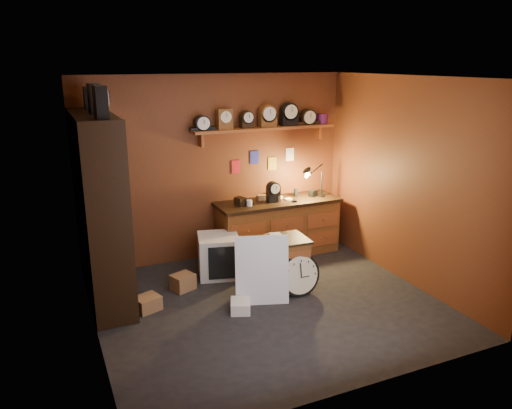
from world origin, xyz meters
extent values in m
plane|color=black|center=(0.00, 0.00, 0.00)|extent=(4.00, 4.00, 0.00)
cube|color=brown|center=(0.00, 1.80, 1.35)|extent=(4.00, 0.02, 2.70)
cube|color=brown|center=(0.00, -1.80, 1.35)|extent=(4.00, 0.02, 2.70)
cube|color=brown|center=(-2.00, 0.00, 1.35)|extent=(0.02, 3.60, 2.70)
cube|color=brown|center=(2.00, 0.00, 1.35)|extent=(0.02, 3.60, 2.70)
cube|color=beige|center=(0.00, 0.00, 2.70)|extent=(4.00, 3.60, 0.02)
cube|color=brown|center=(0.70, 1.65, 1.92)|extent=(2.20, 0.30, 0.04)
cube|color=brown|center=(-0.25, 1.72, 1.80)|extent=(0.04, 0.16, 0.20)
cube|color=brown|center=(1.65, 1.72, 1.80)|extent=(0.04, 0.16, 0.20)
cylinder|color=#B21419|center=(1.68, 1.65, 2.02)|extent=(0.16, 0.16, 0.15)
cube|color=#B3161F|center=(0.15, 1.79, 1.35)|extent=(0.14, 0.01, 0.20)
cube|color=navy|center=(0.45, 1.79, 1.47)|extent=(0.14, 0.01, 0.20)
cube|color=#B88F17|center=(0.75, 1.79, 1.35)|extent=(0.14, 0.01, 0.20)
cube|color=silver|center=(1.05, 1.79, 1.47)|extent=(0.14, 0.01, 0.20)
cube|color=black|center=(-1.98, 0.98, 1.15)|extent=(0.03, 1.60, 2.30)
cube|color=black|center=(-1.75, 0.20, 1.15)|extent=(0.45, 0.03, 2.30)
cube|color=black|center=(-1.75, 1.76, 1.15)|extent=(0.45, 0.03, 2.30)
cube|color=black|center=(-1.75, 0.98, 0.05)|extent=(0.43, 1.54, 0.03)
cube|color=black|center=(-1.75, 0.98, 0.55)|extent=(0.43, 1.54, 0.03)
cube|color=black|center=(-1.75, 0.98, 1.00)|extent=(0.43, 1.54, 0.03)
cube|color=black|center=(-1.75, 0.98, 1.45)|extent=(0.43, 1.54, 0.03)
cube|color=black|center=(-1.75, 0.98, 1.90)|extent=(0.43, 1.54, 0.03)
cube|color=black|center=(-1.75, 0.98, 2.28)|extent=(0.43, 1.54, 0.03)
cube|color=brown|center=(0.85, 1.48, 0.40)|extent=(1.84, 0.60, 0.80)
cube|color=black|center=(0.85, 1.48, 0.82)|extent=(1.90, 0.66, 0.05)
cube|color=brown|center=(0.85, 1.18, 0.40)|extent=(1.76, 0.02, 0.52)
cylinder|color=black|center=(1.57, 1.43, 0.86)|extent=(0.12, 0.12, 0.02)
cylinder|color=black|center=(1.57, 1.43, 1.05)|extent=(0.02, 0.02, 0.38)
cylinder|color=black|center=(1.45, 1.40, 1.29)|extent=(0.27, 0.09, 0.14)
cone|color=black|center=(1.31, 1.37, 1.25)|extent=(0.18, 0.14, 0.18)
cube|color=brown|center=(0.38, 0.36, 0.33)|extent=(0.59, 0.50, 0.65)
cube|color=black|center=(0.38, 0.36, 0.67)|extent=(0.63, 0.54, 0.03)
cube|color=brown|center=(0.38, 0.12, 0.33)|extent=(0.50, 0.04, 0.56)
cylinder|color=black|center=(0.47, 0.09, 0.27)|extent=(0.55, 0.17, 0.55)
cylinder|color=beige|center=(0.47, 0.06, 0.28)|extent=(0.48, 0.11, 0.48)
cube|color=black|center=(0.47, 0.05, 0.35)|extent=(0.01, 0.04, 0.18)
cube|color=black|center=(0.54, 0.05, 0.25)|extent=(0.12, 0.01, 0.01)
cube|color=silver|center=(-0.04, 0.10, 0.00)|extent=(0.67, 0.37, 0.86)
cube|color=silver|center=(-0.25, 1.09, 0.29)|extent=(0.66, 0.66, 0.57)
cube|color=black|center=(-0.25, 0.80, 0.29)|extent=(0.46, 0.13, 0.46)
cube|color=#9A6B43|center=(-1.38, 0.46, 0.09)|extent=(0.35, 0.32, 0.17)
cube|color=white|center=(-0.38, -0.02, 0.07)|extent=(0.31, 0.34, 0.14)
cube|color=#9A6B43|center=(-0.84, 0.83, 0.10)|extent=(0.34, 0.31, 0.21)
camera|label=1|loc=(-2.37, -4.99, 2.88)|focal=35.00mm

